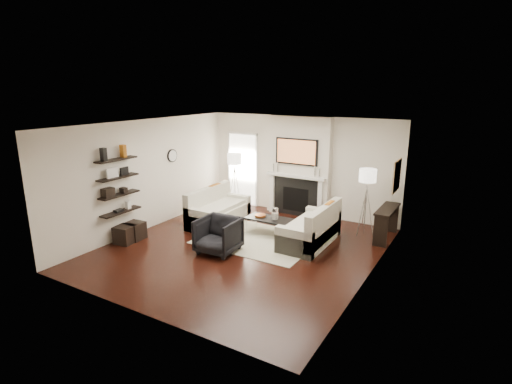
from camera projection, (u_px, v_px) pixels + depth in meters
The scene contains 71 objects.
room_envelope at pixel (242, 189), 8.43m from camera, with size 6.00×6.00×6.00m.
chimney_breast at pixel (299, 166), 10.82m from camera, with size 1.80×0.25×2.70m, color silver.
fireplace_surround at pixel (296, 197), 10.92m from camera, with size 1.30×0.02×1.04m, color black.
firebox at pixel (296, 200), 10.94m from camera, with size 0.75×0.02×0.65m, color black.
mantel_pilaster_l at pixel (272, 193), 11.24m from camera, with size 0.12×0.08×1.10m, color white.
mantel_pilaster_r at pixel (320, 200), 10.54m from camera, with size 0.12×0.08×1.10m, color white.
mantel_shelf at pixel (295, 176), 10.73m from camera, with size 1.70×0.18×0.07m, color white.
tv_body at pixel (296, 152), 10.58m from camera, with size 1.20×0.06×0.70m, color black.
tv_screen at pixel (296, 152), 10.55m from camera, with size 1.10×0.01×0.62m, color #BF723F.
candlestick_l_tall at pixel (278, 167), 10.96m from camera, with size 0.04×0.04×0.30m, color silver.
candlestick_l_short at pixel (273, 168), 11.03m from camera, with size 0.04×0.04×0.24m, color silver.
candlestick_r_tall at pixel (315, 171), 10.42m from camera, with size 0.04×0.04×0.30m, color silver.
candlestick_r_short at pixel (320, 173), 10.36m from camera, with size 0.04×0.04×0.24m, color silver.
hallway_panel at pixel (243, 170), 11.90m from camera, with size 0.90×0.02×2.10m, color white.
door_trim_l at pixel (229, 168), 12.12m from camera, with size 0.06×0.06×2.16m, color white.
door_trim_r at pixel (257, 171), 11.64m from camera, with size 0.06×0.06×2.16m, color white.
door_trim_top at pixel (243, 133), 11.60m from camera, with size 1.02×0.06×0.06m, color white.
rug at pixel (258, 240), 9.27m from camera, with size 2.60×2.00×0.01m, color #B5AF94.
loveseat_left_base at pixel (219, 216), 10.32m from camera, with size 0.85×1.80×0.42m, color beige.
loveseat_left_back at pixel (208, 202), 10.40m from camera, with size 0.18×1.80×0.80m, color beige.
loveseat_left_arm_n at pixel (199, 221), 9.62m from camera, with size 0.85×0.18×0.60m, color beige.
loveseat_left_arm_s at pixel (236, 205), 10.97m from camera, with size 0.85×0.18×0.60m, color beige.
loveseat_left_cushion at pixel (220, 207), 10.23m from camera, with size 0.63×1.44×0.10m, color beige.
pillow_left_orange at pixel (215, 192), 10.60m from camera, with size 0.10×0.42×0.42m, color #9A5613.
pillow_left_charcoal at pixel (201, 198), 10.11m from camera, with size 0.10×0.40×0.40m, color black.
loveseat_right_base at pixel (309, 235), 9.02m from camera, with size 0.85×1.80×0.42m, color beige.
loveseat_right_back at pixel (324, 224), 8.77m from camera, with size 0.18×1.80×0.80m, color beige.
loveseat_right_arm_n at pixel (294, 242), 8.32m from camera, with size 0.85×0.18×0.60m, color beige.
loveseat_right_arm_s at pixel (323, 221), 9.67m from camera, with size 0.85×0.18×0.60m, color beige.
loveseat_right_cushion at pixel (308, 223), 8.98m from camera, with size 0.63×1.44×0.10m, color beige.
pillow_right_orange at pixel (329, 211), 8.97m from camera, with size 0.10×0.42×0.42m, color #9A5613.
pillow_right_charcoal at pixel (319, 219), 8.47m from camera, with size 0.10×0.40×0.40m, color black.
coffee_table at pixel (269, 219), 9.48m from camera, with size 1.10×0.55×0.04m, color black.
coffee_leg_nw at pixel (247, 226), 9.60m from camera, with size 0.02×0.02×0.38m, color silver.
coffee_leg_ne at pixel (284, 234), 9.11m from camera, with size 0.02×0.02×0.38m, color silver.
coffee_leg_sw at pixel (256, 221), 9.96m from camera, with size 0.02×0.02×0.38m, color silver.
coffee_leg_se at pixel (292, 228), 9.47m from camera, with size 0.02×0.02×0.38m, color silver.
hurricane_glass at pixel (275, 214), 9.37m from camera, with size 0.16×0.16×0.28m, color white.
hurricane_candle at pixel (275, 216), 9.38m from camera, with size 0.11×0.11×0.17m, color white.
copper_bowl at pixel (260, 216), 9.59m from camera, with size 0.27×0.27×0.04m, color #9D481A.
armchair at pixel (218, 234), 8.49m from camera, with size 0.81×0.76×0.84m, color black.
lamp_left_post at pixel (235, 188), 11.63m from camera, with size 0.02×0.02×1.20m, color silver.
lamp_left_shade at pixel (234, 159), 11.41m from camera, with size 0.40×0.40×0.30m, color white.
lamp_left_leg_a at pixel (238, 188), 11.57m from camera, with size 0.02×0.02×1.25m, color silver.
lamp_left_leg_b at pixel (235, 187), 11.74m from camera, with size 0.02×0.02×1.25m, color silver.
lamp_left_leg_c at pixel (231, 188), 11.58m from camera, with size 0.02×0.02×1.25m, color silver.
lamp_right_post at pixel (365, 210), 9.48m from camera, with size 0.02×0.02×1.20m, color silver.
lamp_right_shade at pixel (368, 175), 9.26m from camera, with size 0.40×0.40×0.30m, color white.
lamp_right_leg_a at pixel (370, 211), 9.43m from camera, with size 0.02×0.02×1.25m, color silver.
lamp_right_leg_b at pixel (364, 209), 9.59m from camera, with size 0.02×0.02×1.25m, color silver.
lamp_right_leg_c at pixel (362, 211), 9.43m from camera, with size 0.02×0.02×1.25m, color silver.
console_top at pixel (388, 209), 9.15m from camera, with size 0.35×1.20×0.04m, color black.
console_leg_n at pixel (380, 232), 8.79m from camera, with size 0.30×0.04×0.71m, color black.
console_leg_s at pixel (392, 218), 9.70m from camera, with size 0.30×0.04×0.71m, color black.
wall_art at pixel (397, 176), 8.74m from camera, with size 0.03×0.70×0.70m, color tan.
shelf_bottom at pixel (121, 212), 9.05m from camera, with size 0.25×1.00×0.04m, color black.
shelf_lower at pixel (119, 195), 8.95m from camera, with size 0.25×1.00×0.04m, color black.
shelf_upper at pixel (118, 177), 8.85m from camera, with size 0.25×1.00×0.04m, color black.
shelf_top at pixel (116, 160), 8.74m from camera, with size 0.25×1.00×0.04m, color black.
decor_magfile_a at pixel (104, 154), 8.44m from camera, with size 0.12×0.10×0.28m, color black.
decor_magfile_b at pixel (123, 151), 8.88m from camera, with size 0.12×0.10×0.28m, color #9A5613.
decor_frame_a at pixel (112, 173), 8.70m from camera, with size 0.04×0.30×0.22m, color white.
decor_frame_b at pixel (124, 171), 8.98m from camera, with size 0.04×0.22×0.18m, color black.
decor_wine_rack at pixel (108, 193), 8.67m from camera, with size 0.18×0.25×0.20m, color black.
decor_box_small at pixel (124, 190), 9.04m from camera, with size 0.15×0.12×0.12m, color black.
decor_books at pixel (119, 211), 8.99m from camera, with size 0.14×0.20×0.05m, color black.
decor_box_tall at pixel (128, 205), 9.20m from camera, with size 0.10×0.10×0.18m, color white.
clock_rim at pixel (172, 156), 10.43m from camera, with size 0.34×0.34×0.04m, color black.
clock_face at pixel (173, 156), 10.42m from camera, with size 0.29×0.29×0.01m, color white.
ottoman_near at pixel (135, 231), 9.29m from camera, with size 0.40×0.40×0.40m, color black.
ottoman_far at pixel (125, 234), 9.05m from camera, with size 0.40×0.40×0.40m, color black.
Camera 1 is at (4.41, -6.88, 3.44)m, focal length 28.00 mm.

